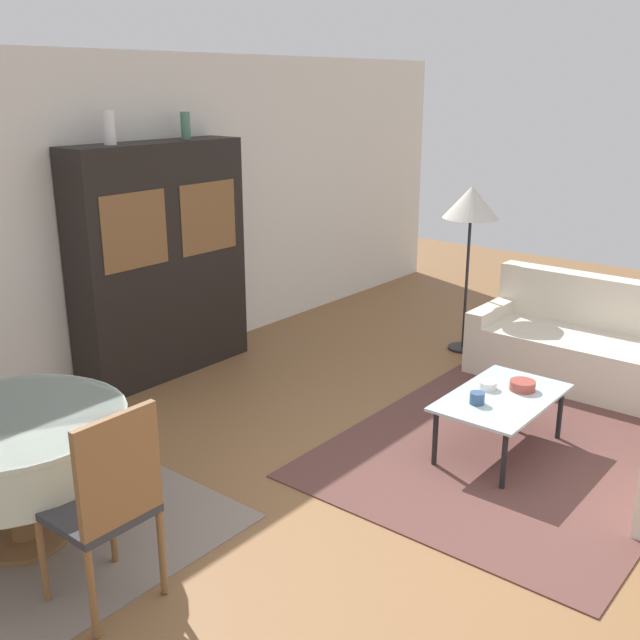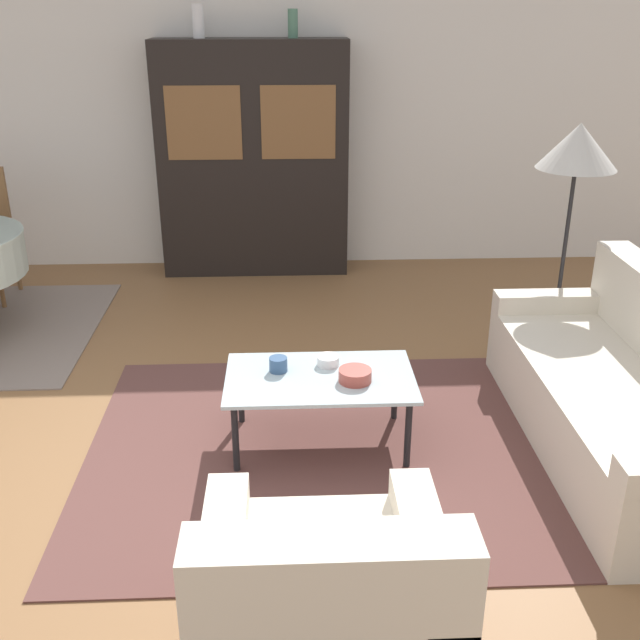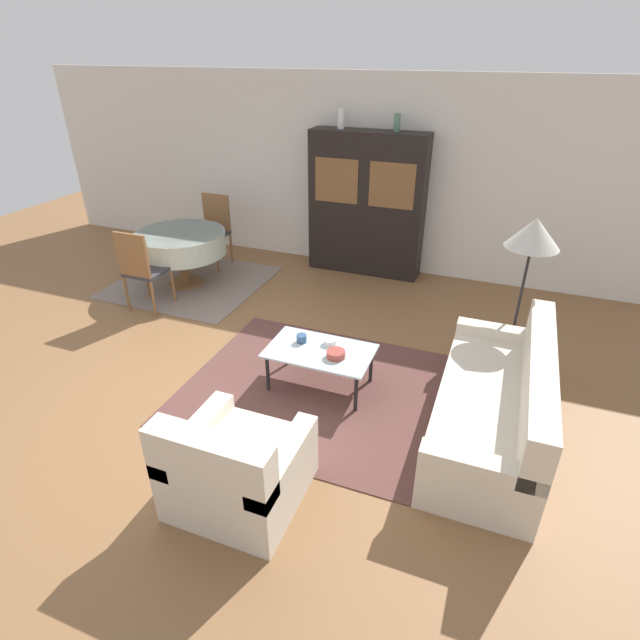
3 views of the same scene
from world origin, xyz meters
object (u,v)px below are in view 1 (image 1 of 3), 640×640
Objects in this scene: display_cabinet at (161,262)px; vase_short at (186,126)px; vase_tall at (109,127)px; floor_lamp at (471,207)px; bowl at (522,385)px; bowl_small at (488,385)px; coffee_table at (502,401)px; dining_chair_near at (108,499)px; cup at (477,398)px; couch at (602,351)px; dining_table at (13,443)px.

vase_short is (0.36, 0.00, 1.11)m from display_cabinet.
display_cabinet is 1.16m from vase_short.
vase_tall is at bearing 180.00° from vase_short.
vase_short reaches higher than display_cabinet.
floor_lamp is at bearing -39.15° from display_cabinet.
vase_short is at bearing 95.11° from bowl.
bowl is at bearing -56.14° from bowl_small.
vase_tall reaches higher than coffee_table.
display_cabinet is at bearing 45.55° from dining_chair_near.
coffee_table is 0.25m from cup.
couch is 4.37m from vase_tall.
bowl_small is (-0.13, 0.20, -0.01)m from bowl.
bowl is at bearing 87.92° from couch.
coffee_table is 3.08m from dining_table.
display_cabinet is 2.64m from dining_table.
coffee_table is at bearing 161.41° from bowl.
dining_table is at bearing 150.08° from bowl.
coffee_table is 0.16m from bowl_small.
bowl is at bearing -140.28° from floor_lamp.
dining_chair_near reaches higher than dining_table.
vase_short is (2.56, 1.41, 1.49)m from dining_table.
vase_tall reaches higher than vase_short.
vase_tall is (1.79, 1.41, 1.51)m from dining_table.
couch is 1.89m from cup.
floor_lamp is 2.19m from bowl.
floor_lamp is at bearing 32.91° from bowl_small.
vase_tall is at bearing 145.56° from floor_lamp.
couch is at bearing -92.92° from floor_lamp.
bowl_small is (-1.60, 0.25, 0.14)m from couch.
bowl_small is at bearing 123.86° from bowl.
dining_chair_near is at bearing 78.88° from couch.
dining_chair_near is 3.99× the size of vase_tall.
floor_lamp is at bearing -4.64° from dining_table.
bowl is at bearing -29.92° from dining_table.
bowl_small is at bearing -72.34° from vase_tall.
cup is (0.22, -2.90, -0.54)m from display_cabinet.
vase_short is at bearing 91.71° from coffee_table.
display_cabinet is (-2.09, 3.09, 0.69)m from couch.
dining_table is (-2.65, 1.57, 0.23)m from coffee_table.
vase_short is at bearing 41.26° from dining_chair_near.
dining_chair_near is at bearing -134.45° from display_cabinet.
bowl is 3.46m from vase_short.
bowl is 3.61m from vase_tall.
vase_tall is at bearing 108.84° from bowl.
bowl_small is (0.05, 0.14, 0.07)m from coffee_table.
dining_chair_near is at bearing -128.64° from vase_tall.
bowl_small is (2.70, -0.59, -0.15)m from dining_chair_near.
bowl is 1.43× the size of bowl_small.
display_cabinet is at bearing 98.54° from coffee_table.
couch is 1.70m from floor_lamp.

